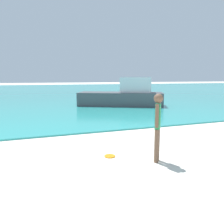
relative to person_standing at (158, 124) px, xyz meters
The scene contains 4 objects.
water 33.24m from the person_standing, 91.21° to the left, with size 160.00×60.00×0.06m, color teal.
person_standing is the anchor object (origin of this frame).
frisbee 1.51m from the person_standing, 144.07° to the left, with size 0.29×0.29×0.03m, color orange.
boat_near 10.59m from the person_standing, 71.30° to the left, with size 6.11×4.39×2.01m.
Camera 1 is at (-2.10, 3.17, 2.02)m, focal length 35.56 mm.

